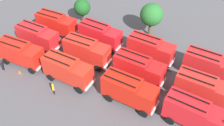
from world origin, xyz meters
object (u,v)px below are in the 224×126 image
fire_truck_4 (38,36)px  firefighter_3 (90,27)px  firefighter_1 (2,65)px  tree_1 (151,15)px  fire_truck_0 (20,52)px  fire_truck_11 (209,65)px  traffic_cone_0 (19,72)px  fire_truck_6 (139,68)px  fire_truck_2 (129,90)px  fire_truck_1 (67,69)px  fire_truck_3 (195,113)px  fire_truck_7 (203,88)px  fire_truck_8 (56,23)px  tree_0 (82,7)px  traffic_cone_2 (159,49)px  fire_truck_5 (87,50)px  firefighter_2 (149,65)px  fire_truck_10 (150,49)px  firefighter_0 (53,89)px  fire_truck_9 (100,34)px

fire_truck_4 → firefighter_3: (5.21, 7.77, -1.24)m
firefighter_1 → tree_1: (16.61, 18.08, 3.01)m
fire_truck_0 → tree_1: (14.91, 15.63, 1.87)m
fire_truck_11 → traffic_cone_0: (-24.78, -11.16, -1.87)m
fire_truck_6 → firefighter_1: 20.02m
firefighter_3 → fire_truck_6: bearing=-162.7°
fire_truck_6 → fire_truck_2: bearing=-79.9°
fire_truck_11 → firefighter_1: (-27.45, -11.64, -1.14)m
fire_truck_1 → fire_truck_4: (-8.70, 4.56, 0.00)m
fire_truck_1 → fire_truck_2: (9.11, 0.11, 0.00)m
fire_truck_3 → fire_truck_1: bearing=-173.6°
fire_truck_7 → firefighter_1: 28.32m
fire_truck_1 → firefighter_3: fire_truck_1 is taller
firefighter_3 → fire_truck_8: bearing=84.0°
tree_0 → traffic_cone_2: 15.98m
fire_truck_1 → fire_truck_11: same height
fire_truck_0 → fire_truck_4: bearing=93.9°
fire_truck_6 → traffic_cone_2: bearing=89.3°
fire_truck_2 → fire_truck_4: size_ratio=1.00×
fire_truck_4 → fire_truck_5: same height
fire_truck_4 → tree_1: tree_1 is taller
fire_truck_2 → firefighter_2: fire_truck_2 is taller
tree_0 → tree_1: tree_1 is taller
fire_truck_0 → firefighter_2: fire_truck_0 is taller
fire_truck_3 → traffic_cone_2: bearing=129.1°
fire_truck_1 → fire_truck_3: same height
fire_truck_6 → traffic_cone_2: fire_truck_6 is taller
fire_truck_10 → traffic_cone_2: (0.73, 2.70, -1.82)m
fire_truck_0 → fire_truck_7: (25.78, 4.31, 0.00)m
fire_truck_1 → firefighter_0: size_ratio=4.29×
fire_truck_2 → tree_0: (-15.18, 14.15, 1.03)m
firefighter_0 → traffic_cone_0: bearing=129.4°
fire_truck_1 → traffic_cone_2: size_ratio=10.88×
traffic_cone_2 → firefighter_3: bearing=178.6°
fire_truck_11 → firefighter_3: fire_truck_11 is taller
fire_truck_9 → fire_truck_11: (17.25, -0.05, 0.00)m
fire_truck_1 → fire_truck_7: 17.97m
fire_truck_8 → traffic_cone_0: (0.91, -10.94, -1.87)m
fire_truck_5 → fire_truck_6: same height
fire_truck_2 → fire_truck_7: bearing=31.8°
fire_truck_7 → fire_truck_10: bearing=154.8°
fire_truck_11 → tree_0: size_ratio=1.56×
fire_truck_4 → firefighter_1: bearing=-97.6°
fire_truck_1 → tree_0: tree_0 is taller
fire_truck_0 → traffic_cone_0: bearing=-64.0°
fire_truck_3 → firefighter_2: size_ratio=4.61×
firefighter_2 → traffic_cone_0: firefighter_2 is taller
traffic_cone_0 → fire_truck_11: bearing=24.2°
fire_truck_3 → fire_truck_9: size_ratio=1.00×
fire_truck_10 → fire_truck_11: size_ratio=1.00×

